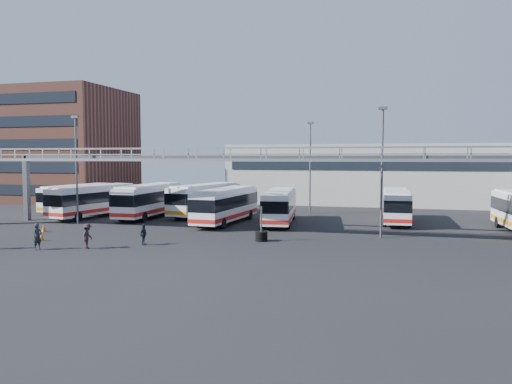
% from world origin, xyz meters
% --- Properties ---
extents(ground, '(140.00, 140.00, 0.00)m').
position_xyz_m(ground, '(0.00, 0.00, 0.00)').
color(ground, black).
rests_on(ground, ground).
extents(gantry, '(51.40, 5.15, 7.10)m').
position_xyz_m(gantry, '(0.00, 5.87, 5.51)').
color(gantry, gray).
rests_on(gantry, ground).
extents(apartment_building, '(18.00, 15.00, 16.00)m').
position_xyz_m(apartment_building, '(-34.00, 30.00, 8.00)').
color(apartment_building, brown).
rests_on(apartment_building, ground).
extents(warehouse, '(42.00, 14.00, 8.00)m').
position_xyz_m(warehouse, '(12.00, 38.00, 4.00)').
color(warehouse, '#9E9E99').
rests_on(warehouse, ground).
extents(light_pole_left, '(0.70, 0.35, 10.21)m').
position_xyz_m(light_pole_left, '(-16.00, 8.00, 5.73)').
color(light_pole_left, '#4C4F54').
rests_on(light_pole_left, ground).
extents(light_pole_mid, '(0.70, 0.35, 10.21)m').
position_xyz_m(light_pole_mid, '(12.00, 7.00, 5.73)').
color(light_pole_mid, '#4C4F54').
rests_on(light_pole_mid, ground).
extents(light_pole_back, '(0.70, 0.35, 10.21)m').
position_xyz_m(light_pole_back, '(4.00, 22.00, 5.73)').
color(light_pole_back, '#4C4F54').
rests_on(light_pole_back, ground).
extents(bus_0, '(3.65, 10.55, 3.14)m').
position_xyz_m(bus_0, '(-22.31, 17.24, 1.74)').
color(bus_0, silver).
rests_on(bus_0, ground).
extents(bus_1, '(4.38, 11.39, 3.38)m').
position_xyz_m(bus_1, '(-17.49, 13.01, 1.87)').
color(bus_1, silver).
rests_on(bus_1, ground).
extents(bus_2, '(2.71, 11.48, 3.48)m').
position_xyz_m(bus_2, '(-11.65, 14.24, 1.93)').
color(bus_2, silver).
rests_on(bus_2, ground).
extents(bus_3, '(4.69, 11.56, 3.42)m').
position_xyz_m(bus_3, '(-6.62, 17.37, 1.89)').
color(bus_3, silver).
rests_on(bus_3, ground).
extents(bus_4, '(3.31, 11.22, 3.36)m').
position_xyz_m(bus_4, '(-2.46, 11.91, 1.86)').
color(bus_4, silver).
rests_on(bus_4, ground).
extents(bus_5, '(3.80, 10.84, 3.22)m').
position_xyz_m(bus_5, '(2.54, 13.05, 1.78)').
color(bus_5, silver).
rests_on(bus_5, ground).
extents(bus_7, '(2.61, 10.49, 3.17)m').
position_xyz_m(bus_7, '(13.23, 16.81, 1.75)').
color(bus_7, silver).
rests_on(bus_7, ground).
extents(pedestrian_a, '(0.54, 0.73, 1.82)m').
position_xyz_m(pedestrian_a, '(-10.55, -4.35, 0.91)').
color(pedestrian_a, '#21232A').
rests_on(pedestrian_a, ground).
extents(pedestrian_c, '(0.81, 1.22, 1.75)m').
position_xyz_m(pedestrian_c, '(-7.49, -3.12, 0.87)').
color(pedestrian_c, '#2E1E22').
rests_on(pedestrian_c, ground).
extents(pedestrian_d, '(0.40, 0.90, 1.52)m').
position_xyz_m(pedestrian_d, '(-4.45, -0.78, 0.76)').
color(pedestrian_d, black).
rests_on(pedestrian_d, ground).
extents(cone_left, '(0.47, 0.47, 0.62)m').
position_xyz_m(cone_left, '(-12.85, -1.09, 0.31)').
color(cone_left, '#D35F0B').
rests_on(cone_left, ground).
extents(cone_right, '(0.44, 0.44, 0.63)m').
position_xyz_m(cone_right, '(-15.67, 2.75, 0.31)').
color(cone_right, '#D35F0B').
rests_on(cone_right, ground).
extents(tire_stack, '(0.92, 0.92, 2.64)m').
position_xyz_m(tire_stack, '(3.33, 3.06, 0.45)').
color(tire_stack, black).
rests_on(tire_stack, ground).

